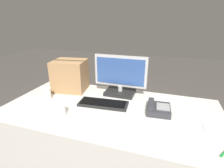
{
  "coord_description": "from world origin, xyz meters",
  "views": [
    {
      "loc": [
        0.42,
        -1.23,
        1.47
      ],
      "look_at": [
        -0.04,
        0.17,
        0.9
      ],
      "focal_mm": 28.0,
      "sensor_mm": 36.0,
      "label": 1
    }
  ],
  "objects_px": {
    "paper_cup_left": "(47,93)",
    "cardboard_box": "(70,75)",
    "paper_cup_right": "(61,110)",
    "spoon": "(205,130)",
    "monitor": "(120,78)",
    "desk_phone": "(158,109)",
    "keyboard": "(103,103)"
  },
  "relations": [
    {
      "from": "keyboard",
      "to": "spoon",
      "type": "relative_size",
      "value": 2.83
    },
    {
      "from": "paper_cup_left",
      "to": "spoon",
      "type": "xyz_separation_m",
      "value": [
        1.33,
        -0.08,
        -0.05
      ]
    },
    {
      "from": "spoon",
      "to": "keyboard",
      "type": "bearing_deg",
      "value": -100.26
    },
    {
      "from": "monitor",
      "to": "desk_phone",
      "type": "height_order",
      "value": "monitor"
    },
    {
      "from": "keyboard",
      "to": "cardboard_box",
      "type": "distance_m",
      "value": 0.52
    },
    {
      "from": "paper_cup_right",
      "to": "spoon",
      "type": "xyz_separation_m",
      "value": [
        1.04,
        0.13,
        -0.04
      ]
    },
    {
      "from": "monitor",
      "to": "keyboard",
      "type": "height_order",
      "value": "monitor"
    },
    {
      "from": "desk_phone",
      "to": "paper_cup_left",
      "type": "bearing_deg",
      "value": 179.99
    },
    {
      "from": "spoon",
      "to": "paper_cup_left",
      "type": "bearing_deg",
      "value": -94.47
    },
    {
      "from": "keyboard",
      "to": "paper_cup_right",
      "type": "relative_size",
      "value": 4.94
    },
    {
      "from": "desk_phone",
      "to": "spoon",
      "type": "height_order",
      "value": "desk_phone"
    },
    {
      "from": "paper_cup_right",
      "to": "spoon",
      "type": "height_order",
      "value": "paper_cup_right"
    },
    {
      "from": "keyboard",
      "to": "paper_cup_left",
      "type": "relative_size",
      "value": 4.09
    },
    {
      "from": "paper_cup_right",
      "to": "spoon",
      "type": "relative_size",
      "value": 0.57
    },
    {
      "from": "keyboard",
      "to": "cardboard_box",
      "type": "relative_size",
      "value": 1.23
    },
    {
      "from": "monitor",
      "to": "keyboard",
      "type": "distance_m",
      "value": 0.32
    },
    {
      "from": "paper_cup_right",
      "to": "paper_cup_left",
      "type": "bearing_deg",
      "value": 144.21
    },
    {
      "from": "keyboard",
      "to": "desk_phone",
      "type": "distance_m",
      "value": 0.46
    },
    {
      "from": "monitor",
      "to": "keyboard",
      "type": "bearing_deg",
      "value": -104.74
    },
    {
      "from": "monitor",
      "to": "paper_cup_left",
      "type": "xyz_separation_m",
      "value": [
        -0.62,
        -0.32,
        -0.12
      ]
    },
    {
      "from": "desk_phone",
      "to": "spoon",
      "type": "relative_size",
      "value": 1.37
    },
    {
      "from": "keyboard",
      "to": "paper_cup_left",
      "type": "bearing_deg",
      "value": -179.37
    },
    {
      "from": "keyboard",
      "to": "spoon",
      "type": "distance_m",
      "value": 0.79
    },
    {
      "from": "monitor",
      "to": "keyboard",
      "type": "relative_size",
      "value": 1.16
    },
    {
      "from": "paper_cup_left",
      "to": "spoon",
      "type": "distance_m",
      "value": 1.33
    },
    {
      "from": "paper_cup_left",
      "to": "paper_cup_right",
      "type": "height_order",
      "value": "paper_cup_left"
    },
    {
      "from": "desk_phone",
      "to": "paper_cup_left",
      "type": "xyz_separation_m",
      "value": [
        -1.01,
        -0.07,
        0.02
      ]
    },
    {
      "from": "keyboard",
      "to": "cardboard_box",
      "type": "bearing_deg",
      "value": 148.95
    },
    {
      "from": "monitor",
      "to": "spoon",
      "type": "xyz_separation_m",
      "value": [
        0.71,
        -0.4,
        -0.17
      ]
    },
    {
      "from": "paper_cup_left",
      "to": "cardboard_box",
      "type": "distance_m",
      "value": 0.31
    },
    {
      "from": "monitor",
      "to": "paper_cup_right",
      "type": "relative_size",
      "value": 5.75
    },
    {
      "from": "paper_cup_left",
      "to": "cardboard_box",
      "type": "xyz_separation_m",
      "value": [
        0.1,
        0.27,
        0.1
      ]
    }
  ]
}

